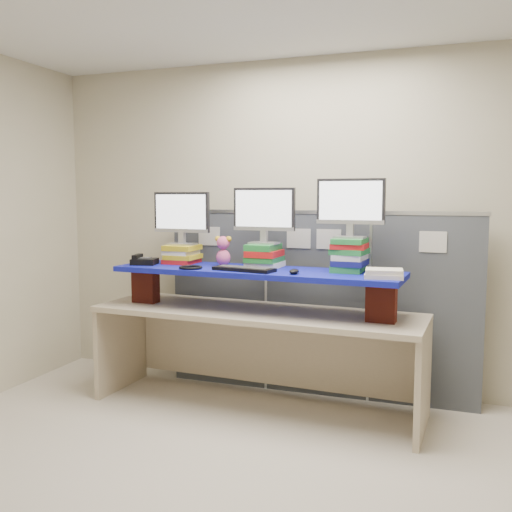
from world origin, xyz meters
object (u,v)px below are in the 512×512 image
at_px(keyboard, 244,269).
at_px(monitor_left, 182,215).
at_px(desk, 256,330).
at_px(monitor_right, 351,204).
at_px(desk_phone, 144,261).
at_px(blue_board, 256,272).
at_px(monitor_center, 264,212).

bearing_deg(keyboard, monitor_left, 166.75).
xyz_separation_m(desk, monitor_right, (0.70, 0.08, 0.97)).
height_order(desk, keyboard, keyboard).
relative_size(monitor_left, monitor_right, 1.00).
relative_size(keyboard, desk_phone, 2.16).
bearing_deg(monitor_right, blue_board, -170.30).
distance_m(desk, monitor_center, 0.91).
distance_m(monitor_left, desk_phone, 0.48).
bearing_deg(desk, monitor_center, 81.37).
bearing_deg(desk_phone, desk, -11.68).
bearing_deg(monitor_right, keyboard, -161.11).
bearing_deg(monitor_right, desk, -170.30).
relative_size(monitor_left, monitor_center, 1.00).
distance_m(keyboard, desk_phone, 0.91).
bearing_deg(monitor_left, blue_board, -9.47).
relative_size(monitor_right, desk_phone, 2.19).
height_order(monitor_center, desk_phone, monitor_center).
xyz_separation_m(blue_board, monitor_left, (-0.70, 0.15, 0.42)).
relative_size(desk, monitor_right, 5.17).
bearing_deg(blue_board, monitor_right, 9.70).
distance_m(monitor_center, desk_phone, 1.07).
distance_m(desk, monitor_left, 1.13).
distance_m(desk, blue_board, 0.45).
height_order(blue_board, keyboard, keyboard).
relative_size(blue_board, monitor_center, 4.44).
relative_size(blue_board, desk_phone, 9.72).
relative_size(monitor_center, monitor_right, 1.00).
distance_m(blue_board, monitor_center, 0.47).
height_order(blue_board, monitor_right, monitor_right).
height_order(monitor_right, keyboard, monitor_right).
height_order(monitor_left, monitor_right, monitor_right).
bearing_deg(keyboard, monitor_right, 26.26).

